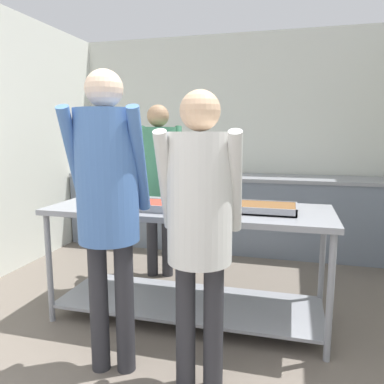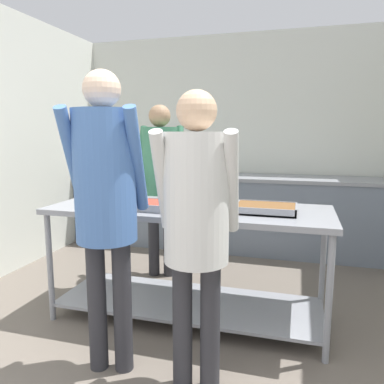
{
  "view_description": "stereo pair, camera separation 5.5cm",
  "coord_description": "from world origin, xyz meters",
  "px_view_note": "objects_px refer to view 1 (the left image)",
  "views": [
    {
      "loc": [
        0.81,
        -0.85,
        1.43
      ],
      "look_at": [
        0.08,
        1.9,
        0.98
      ],
      "focal_mm": 35.0,
      "sensor_mm": 36.0,
      "label": 1
    },
    {
      "loc": [
        0.87,
        -0.84,
        1.43
      ],
      "look_at": [
        0.08,
        1.9,
        0.98
      ],
      "focal_mm": 35.0,
      "sensor_mm": 36.0,
      "label": 2
    }
  ],
  "objects_px": {
    "sauce_pan": "(110,200)",
    "serving_tray_roast": "(160,206)",
    "cook_behind_counter": "(159,172)",
    "guest_serving_left": "(108,191)",
    "plate_stack": "(216,203)",
    "water_bottle": "(155,166)",
    "guest_serving_right": "(200,212)",
    "serving_tray_vegetables": "(266,208)"
  },
  "relations": [
    {
      "from": "sauce_pan",
      "to": "serving_tray_roast",
      "type": "xyz_separation_m",
      "value": [
        0.42,
        -0.03,
        -0.02
      ]
    },
    {
      "from": "sauce_pan",
      "to": "serving_tray_roast",
      "type": "distance_m",
      "value": 0.42
    },
    {
      "from": "sauce_pan",
      "to": "cook_behind_counter",
      "type": "bearing_deg",
      "value": 84.52
    },
    {
      "from": "serving_tray_roast",
      "to": "guest_serving_left",
      "type": "xyz_separation_m",
      "value": [
        -0.09,
        -0.62,
        0.2
      ]
    },
    {
      "from": "sauce_pan",
      "to": "plate_stack",
      "type": "distance_m",
      "value": 0.81
    },
    {
      "from": "sauce_pan",
      "to": "water_bottle",
      "type": "relative_size",
      "value": 1.72
    },
    {
      "from": "serving_tray_roast",
      "to": "cook_behind_counter",
      "type": "distance_m",
      "value": 0.97
    },
    {
      "from": "sauce_pan",
      "to": "guest_serving_left",
      "type": "bearing_deg",
      "value": -63.15
    },
    {
      "from": "water_bottle",
      "to": "guest_serving_right",
      "type": "bearing_deg",
      "value": -64.85
    },
    {
      "from": "serving_tray_roast",
      "to": "water_bottle",
      "type": "height_order",
      "value": "water_bottle"
    },
    {
      "from": "plate_stack",
      "to": "guest_serving_left",
      "type": "height_order",
      "value": "guest_serving_left"
    },
    {
      "from": "serving_tray_vegetables",
      "to": "guest_serving_left",
      "type": "distance_m",
      "value": 1.13
    },
    {
      "from": "guest_serving_right",
      "to": "water_bottle",
      "type": "relative_size",
      "value": 7.52
    },
    {
      "from": "sauce_pan",
      "to": "serving_tray_roast",
      "type": "bearing_deg",
      "value": -3.67
    },
    {
      "from": "plate_stack",
      "to": "cook_behind_counter",
      "type": "height_order",
      "value": "cook_behind_counter"
    },
    {
      "from": "sauce_pan",
      "to": "water_bottle",
      "type": "bearing_deg",
      "value": 100.18
    },
    {
      "from": "serving_tray_roast",
      "to": "guest_serving_left",
      "type": "bearing_deg",
      "value": -98.46
    },
    {
      "from": "water_bottle",
      "to": "guest_serving_left",
      "type": "bearing_deg",
      "value": -75.34
    },
    {
      "from": "serving_tray_vegetables",
      "to": "serving_tray_roast",
      "type": "bearing_deg",
      "value": -171.16
    },
    {
      "from": "sauce_pan",
      "to": "guest_serving_right",
      "type": "height_order",
      "value": "guest_serving_right"
    },
    {
      "from": "guest_serving_right",
      "to": "sauce_pan",
      "type": "bearing_deg",
      "value": 142.42
    },
    {
      "from": "sauce_pan",
      "to": "serving_tray_vegetables",
      "type": "xyz_separation_m",
      "value": [
        1.17,
        0.09,
        -0.02
      ]
    },
    {
      "from": "sauce_pan",
      "to": "cook_behind_counter",
      "type": "distance_m",
      "value": 0.88
    },
    {
      "from": "sauce_pan",
      "to": "serving_tray_vegetables",
      "type": "height_order",
      "value": "sauce_pan"
    },
    {
      "from": "guest_serving_right",
      "to": "cook_behind_counter",
      "type": "distance_m",
      "value": 1.73
    },
    {
      "from": "guest_serving_right",
      "to": "cook_behind_counter",
      "type": "relative_size",
      "value": 0.97
    },
    {
      "from": "serving_tray_roast",
      "to": "water_bottle",
      "type": "relative_size",
      "value": 1.79
    },
    {
      "from": "guest_serving_left",
      "to": "water_bottle",
      "type": "bearing_deg",
      "value": 104.66
    },
    {
      "from": "serving_tray_vegetables",
      "to": "cook_behind_counter",
      "type": "distance_m",
      "value": 1.34
    },
    {
      "from": "plate_stack",
      "to": "water_bottle",
      "type": "relative_size",
      "value": 1.24
    },
    {
      "from": "guest_serving_right",
      "to": "plate_stack",
      "type": "bearing_deg",
      "value": 95.71
    },
    {
      "from": "serving_tray_vegetables",
      "to": "water_bottle",
      "type": "distance_m",
      "value": 2.37
    },
    {
      "from": "serving_tray_roast",
      "to": "guest_serving_left",
      "type": "height_order",
      "value": "guest_serving_left"
    },
    {
      "from": "cook_behind_counter",
      "to": "guest_serving_left",
      "type": "bearing_deg",
      "value": -80.9
    },
    {
      "from": "serving_tray_roast",
      "to": "plate_stack",
      "type": "xyz_separation_m",
      "value": [
        0.37,
        0.21,
        -0.0
      ]
    },
    {
      "from": "guest_serving_left",
      "to": "sauce_pan",
      "type": "bearing_deg",
      "value": 116.85
    },
    {
      "from": "guest_serving_right",
      "to": "guest_serving_left",
      "type": "bearing_deg",
      "value": 177.26
    },
    {
      "from": "serving_tray_roast",
      "to": "plate_stack",
      "type": "relative_size",
      "value": 1.44
    },
    {
      "from": "plate_stack",
      "to": "guest_serving_right",
      "type": "distance_m",
      "value": 0.87
    },
    {
      "from": "guest_serving_left",
      "to": "cook_behind_counter",
      "type": "height_order",
      "value": "guest_serving_left"
    },
    {
      "from": "guest_serving_left",
      "to": "cook_behind_counter",
      "type": "xyz_separation_m",
      "value": [
        -0.24,
        1.51,
        -0.05
      ]
    },
    {
      "from": "guest_serving_left",
      "to": "guest_serving_right",
      "type": "relative_size",
      "value": 1.08
    }
  ]
}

